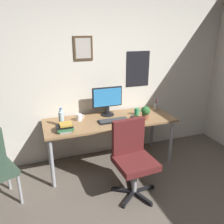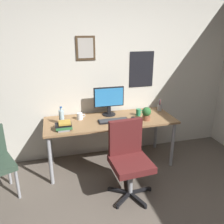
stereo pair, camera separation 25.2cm
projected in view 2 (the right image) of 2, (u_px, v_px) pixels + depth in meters
wall_back at (104, 76)px, 3.55m from camera, size 4.40×0.10×2.60m
desk at (110, 124)px, 3.37m from camera, size 1.89×0.70×0.74m
office_chair at (129, 156)px, 2.79m from camera, size 0.56×0.57×0.95m
monitor at (109, 100)px, 3.45m from camera, size 0.46×0.20×0.43m
keyboard at (113, 121)px, 3.27m from camera, size 0.43×0.15×0.03m
computer_mouse at (133, 118)px, 3.33m from camera, size 0.06×0.11×0.04m
water_bottle at (62, 117)px, 3.15m from camera, size 0.07×0.07×0.25m
coffee_mug_near at (80, 116)px, 3.33m from camera, size 0.12×0.09×0.10m
coffee_mug_far at (139, 112)px, 3.48m from camera, size 0.11×0.07×0.10m
potted_plant at (146, 113)px, 3.29m from camera, size 0.13×0.13×0.20m
pen_cup at (160, 107)px, 3.68m from camera, size 0.07×0.07×0.20m
book_stack_left at (64, 126)px, 2.99m from camera, size 0.22×0.17×0.11m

